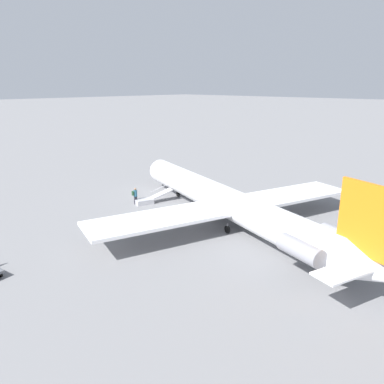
% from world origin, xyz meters
% --- Properties ---
extents(ground_plane, '(600.00, 600.00, 0.00)m').
position_xyz_m(ground_plane, '(0.00, 0.00, 0.00)').
color(ground_plane, slate).
extents(airplane_main, '(32.20, 25.13, 6.83)m').
position_xyz_m(airplane_main, '(-0.93, 0.29, 2.04)').
color(airplane_main, white).
rests_on(airplane_main, ground).
extents(boarding_stairs, '(2.16, 4.13, 1.70)m').
position_xyz_m(boarding_stairs, '(8.80, 1.24, 0.37)').
color(boarding_stairs, '#B2B2B7').
rests_on(boarding_stairs, ground).
extents(passenger, '(0.42, 0.57, 1.74)m').
position_xyz_m(passenger, '(9.48, 2.34, 1.00)').
color(passenger, '#23232D').
rests_on(passenger, ground).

